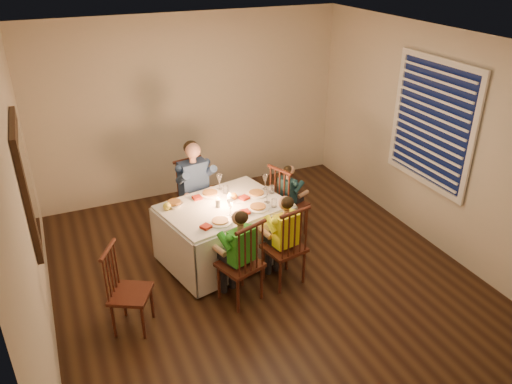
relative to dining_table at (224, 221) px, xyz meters
name	(u,v)px	position (x,y,z in m)	size (l,w,h in m)	color
ground	(264,277)	(0.27, -0.55, -0.52)	(5.00, 5.00, 0.00)	black
wall_left	(28,218)	(-1.98, -0.55, 0.78)	(0.02, 5.00, 2.60)	beige
wall_right	(437,142)	(2.52, -0.55, 0.78)	(0.02, 5.00, 2.60)	beige
wall_back	(192,107)	(0.27, 1.95, 0.78)	(4.50, 0.02, 2.60)	beige
ceiling	(266,44)	(0.27, -0.55, 2.08)	(5.00, 5.00, 0.00)	white
dining_table	(224,221)	(0.00, 0.00, 0.00)	(1.59, 1.30, 0.69)	silver
chair_adult	(198,231)	(-0.12, 0.72, -0.52)	(0.41, 0.39, 0.99)	#34180E
chair_near_left	(241,298)	(-0.12, -0.78, -0.52)	(0.41, 0.39, 0.99)	#34180E
chair_near_right	(283,280)	(0.44, -0.69, -0.52)	(0.41, 0.39, 0.99)	#34180E
chair_end	(287,233)	(0.95, 0.19, -0.52)	(0.41, 0.39, 0.99)	#34180E
chair_extra	(135,326)	(-1.25, -0.77, -0.52)	(0.38, 0.36, 0.92)	#34180E
adult	(198,231)	(-0.12, 0.72, -0.52)	(0.46, 0.42, 1.26)	navy
child_green	(241,298)	(-0.12, -0.78, -0.52)	(0.36, 0.33, 1.08)	green
child_yellow	(283,280)	(0.44, -0.69, -0.52)	(0.36, 0.33, 1.08)	#FBFD1B
child_teal	(287,233)	(0.95, 0.19, -0.52)	(0.30, 0.28, 0.98)	#1A3941
setting_adult	(210,194)	(-0.05, 0.31, 0.22)	(0.26, 0.26, 0.02)	white
setting_green	(220,222)	(-0.17, -0.36, 0.22)	(0.26, 0.26, 0.02)	white
setting_yellow	(258,208)	(0.33, -0.23, 0.22)	(0.26, 0.26, 0.02)	white
setting_teal	(256,194)	(0.45, 0.09, 0.22)	(0.26, 0.26, 0.02)	white
candle_left	(218,203)	(-0.07, -0.02, 0.26)	(0.06, 0.06, 0.10)	white
candle_right	(230,199)	(0.09, 0.02, 0.26)	(0.06, 0.06, 0.10)	white
squash	(167,206)	(-0.62, 0.15, 0.25)	(0.09, 0.09, 0.09)	yellow
orange_fruit	(234,196)	(0.16, 0.09, 0.25)	(0.08, 0.08, 0.08)	orange
serving_bowl	(174,205)	(-0.52, 0.20, 0.23)	(0.19, 0.19, 0.05)	white
wall_mirror	(26,183)	(-1.95, -0.25, 0.98)	(0.06, 0.95, 1.15)	black
window_blinds	(431,124)	(2.47, -0.45, 0.98)	(0.07, 1.34, 1.54)	black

